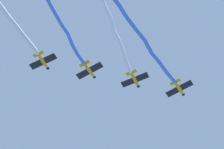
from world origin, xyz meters
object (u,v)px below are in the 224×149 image
object	(u,v)px
airplane_lead	(179,88)
airplane_left_wing	(135,79)
airplane_right_wing	(89,70)
airplane_slot	(43,61)

from	to	relation	value
airplane_lead	airplane_left_wing	world-z (taller)	airplane_left_wing
airplane_lead	airplane_right_wing	world-z (taller)	airplane_right_wing
airplane_lead	airplane_slot	size ratio (longest dim) A/B	1.05
airplane_right_wing	airplane_slot	size ratio (longest dim) A/B	1.04
airplane_right_wing	airplane_lead	bearing A→B (deg)	-46.44
airplane_lead	airplane_right_wing	size ratio (longest dim) A/B	1.01
airplane_lead	airplane_right_wing	bearing A→B (deg)	135.40
airplane_left_wing	airplane_right_wing	size ratio (longest dim) A/B	0.96
airplane_lead	airplane_right_wing	distance (m)	21.87
airplane_lead	airplane_slot	xyz separation A→B (m)	(-32.11, 6.68, 0.75)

